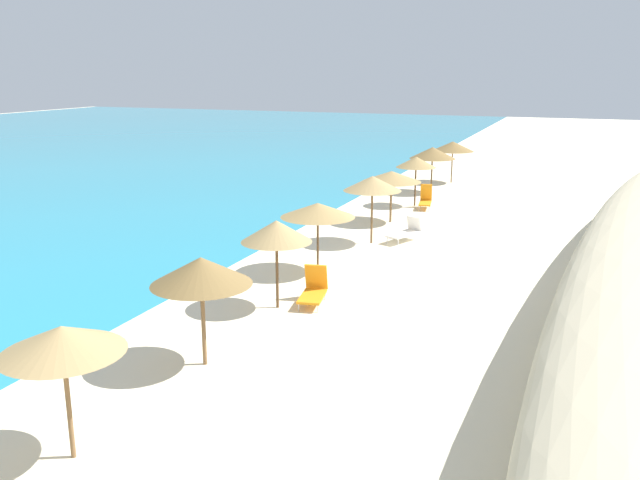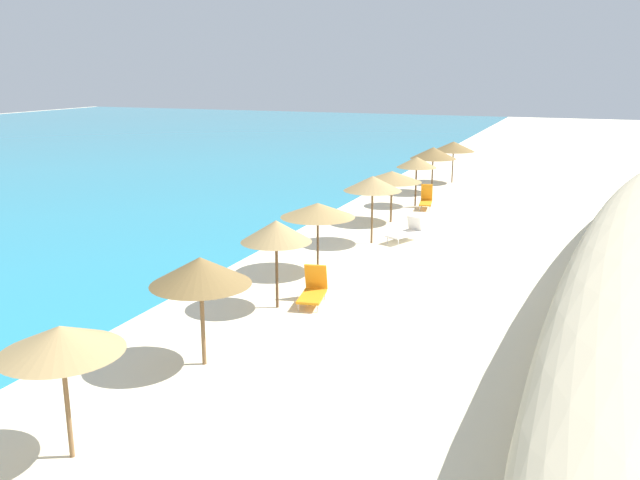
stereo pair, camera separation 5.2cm
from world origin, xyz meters
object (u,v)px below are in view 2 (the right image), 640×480
beach_umbrella_1 (61,340)px  beach_umbrella_3 (276,231)px  lounge_chair_2 (426,199)px  beach_umbrella_5 (373,184)px  beach_umbrella_2 (200,271)px  lounge_chair_0 (406,231)px  beach_umbrella_6 (392,177)px  beach_umbrella_8 (433,153)px  beach_umbrella_7 (417,162)px  beach_umbrella_9 (454,146)px  beach_umbrella_4 (318,210)px  lounge_chair_1 (313,290)px

beach_umbrella_1 → beach_umbrella_3: beach_umbrella_3 is taller
lounge_chair_2 → beach_umbrella_5: bearing=77.7°
lounge_chair_2 → beach_umbrella_1: bearing=79.1°
beach_umbrella_2 → beach_umbrella_3: beach_umbrella_2 is taller
beach_umbrella_1 → lounge_chair_0: 17.71m
beach_umbrella_6 → beach_umbrella_8: (8.17, -0.05, 0.15)m
lounge_chair_0 → beach_umbrella_7: bearing=-56.8°
beach_umbrella_2 → lounge_chair_0: beach_umbrella_2 is taller
beach_umbrella_3 → beach_umbrella_7: bearing=-0.2°
beach_umbrella_2 → lounge_chair_2: (20.06, -0.64, -1.84)m
beach_umbrella_9 → lounge_chair_2: (-8.41, -0.33, -1.75)m
beach_umbrella_1 → beach_umbrella_7: beach_umbrella_1 is taller
beach_umbrella_1 → beach_umbrella_7: bearing=-0.3°
beach_umbrella_2 → lounge_chair_0: (13.24, -1.41, -1.90)m
beach_umbrella_2 → beach_umbrella_8: 24.59m
beach_umbrella_2 → beach_umbrella_4: bearing=2.3°
beach_umbrella_6 → lounge_chair_1: 11.63m
beach_umbrella_6 → beach_umbrella_8: 8.17m
beach_umbrella_5 → beach_umbrella_2: bearing=179.0°
beach_umbrella_1 → lounge_chair_0: beach_umbrella_1 is taller
beach_umbrella_3 → beach_umbrella_6: beach_umbrella_3 is taller
beach_umbrella_2 → beach_umbrella_3: (4.19, 0.07, -0.01)m
beach_umbrella_8 → beach_umbrella_9: size_ratio=1.01×
beach_umbrella_2 → beach_umbrella_4: beach_umbrella_2 is taller
lounge_chair_1 → lounge_chair_2: bearing=-100.3°
beach_umbrella_4 → lounge_chair_0: size_ratio=1.43×
beach_umbrella_8 → beach_umbrella_5: bearing=-178.6°
beach_umbrella_1 → beach_umbrella_9: bearing=-0.8°
beach_umbrella_6 → lounge_chair_1: beach_umbrella_6 is taller
lounge_chair_1 → lounge_chair_2: lounge_chair_2 is taller
beach_umbrella_3 → lounge_chair_2: size_ratio=1.89×
beach_umbrella_2 → lounge_chair_1: bearing=-8.7°
lounge_chair_2 → beach_umbrella_6: bearing=68.9°
beach_umbrella_6 → beach_umbrella_8: bearing=-0.4°
beach_umbrella_9 → beach_umbrella_1: bearing=179.2°
beach_umbrella_2 → beach_umbrella_8: bearing=0.2°
beach_umbrella_7 → beach_umbrella_3: bearing=179.8°
beach_umbrella_5 → lounge_chair_0: 2.48m
beach_umbrella_9 → lounge_chair_0: bearing=-175.9°
lounge_chair_0 → beach_umbrella_9: bearing=-63.7°
beach_umbrella_5 → beach_umbrella_9: beach_umbrella_5 is taller
beach_umbrella_8 → lounge_chair_2: beach_umbrella_8 is taller
beach_umbrella_8 → lounge_chair_1: 19.75m
beach_umbrella_1 → beach_umbrella_9: (32.78, -0.45, -0.05)m
beach_umbrella_7 → lounge_chair_0: beach_umbrella_7 is taller
beach_umbrella_7 → beach_umbrella_8: (4.07, 0.07, 0.01)m
beach_umbrella_2 → lounge_chair_1: beach_umbrella_2 is taller
beach_umbrella_1 → beach_umbrella_5: size_ratio=0.93×
beach_umbrella_2 → lounge_chair_0: bearing=-6.1°
beach_umbrella_4 → beach_umbrella_7: bearing=-1.4°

